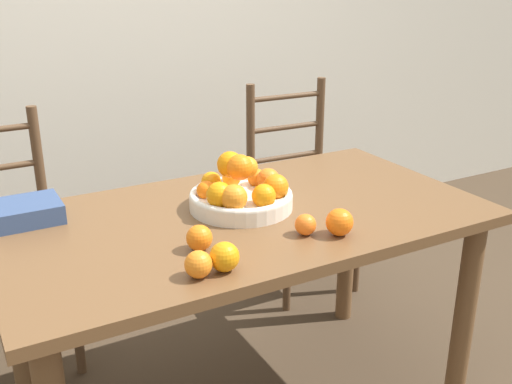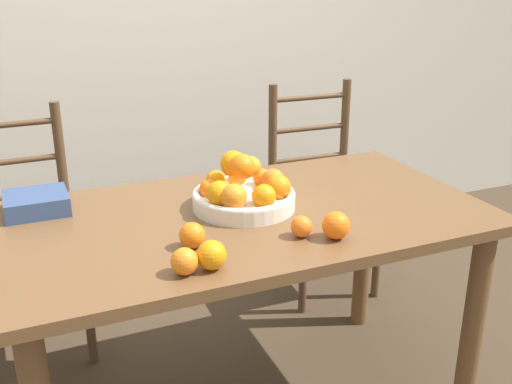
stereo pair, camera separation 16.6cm
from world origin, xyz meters
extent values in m
cube|color=beige|center=(0.00, 1.45, 1.30)|extent=(8.00, 0.06, 2.60)
cube|color=brown|center=(0.00, 0.00, 0.73)|extent=(1.50, 0.81, 0.03)
cylinder|color=brown|center=(0.67, -0.33, 0.36)|extent=(0.07, 0.07, 0.72)
cylinder|color=brown|center=(-0.67, 0.33, 0.36)|extent=(0.07, 0.07, 0.72)
cylinder|color=brown|center=(0.67, 0.33, 0.36)|extent=(0.07, 0.07, 0.72)
cylinder|color=silver|center=(0.01, 0.04, 0.77)|extent=(0.32, 0.32, 0.05)
torus|color=silver|center=(0.01, 0.04, 0.80)|extent=(0.32, 0.32, 0.02)
sphere|color=orange|center=(0.12, 0.06, 0.82)|extent=(0.07, 0.07, 0.07)
sphere|color=orange|center=(0.10, 0.10, 0.82)|extent=(0.06, 0.06, 0.06)
sphere|color=orange|center=(0.03, 0.15, 0.82)|extent=(0.06, 0.06, 0.06)
sphere|color=orange|center=(-0.05, 0.13, 0.82)|extent=(0.06, 0.06, 0.06)
sphere|color=orange|center=(-0.09, 0.08, 0.81)|extent=(0.06, 0.06, 0.06)
sphere|color=orange|center=(-0.09, -0.01, 0.83)|extent=(0.08, 0.08, 0.08)
sphere|color=orange|center=(-0.06, -0.04, 0.83)|extent=(0.08, 0.08, 0.08)
sphere|color=orange|center=(0.03, -0.07, 0.82)|extent=(0.07, 0.07, 0.07)
sphere|color=orange|center=(0.10, -0.02, 0.82)|extent=(0.08, 0.08, 0.08)
sphere|color=orange|center=(0.03, 0.04, 0.88)|extent=(0.07, 0.07, 0.07)
sphere|color=orange|center=(-0.01, 0.07, 0.89)|extent=(0.08, 0.08, 0.08)
sphere|color=orange|center=(0.00, 0.03, 0.89)|extent=(0.08, 0.08, 0.08)
sphere|color=orange|center=(-0.22, -0.31, 0.79)|extent=(0.08, 0.08, 0.08)
sphere|color=orange|center=(0.16, -0.27, 0.79)|extent=(0.08, 0.08, 0.08)
sphere|color=orange|center=(0.08, -0.23, 0.78)|extent=(0.06, 0.06, 0.06)
sphere|color=orange|center=(-0.23, -0.17, 0.79)|extent=(0.07, 0.07, 0.07)
sphere|color=orange|center=(-0.29, -0.31, 0.78)|extent=(0.07, 0.07, 0.07)
cylinder|color=#513823|center=(-0.45, 0.49, 0.22)|extent=(0.04, 0.04, 0.44)
cylinder|color=#513823|center=(-0.46, 0.85, 0.49)|extent=(0.04, 0.04, 0.97)
cube|color=#513823|center=(-0.65, 0.67, 0.46)|extent=(0.43, 0.41, 0.04)
cylinder|color=#513823|center=(-0.65, 0.85, 0.60)|extent=(0.38, 0.03, 0.02)
cylinder|color=#513823|center=(-0.65, 0.85, 0.75)|extent=(0.38, 0.03, 0.02)
cylinder|color=#513823|center=(-0.65, 0.85, 0.90)|extent=(0.38, 0.03, 0.02)
cylinder|color=#513823|center=(0.47, 0.49, 0.22)|extent=(0.04, 0.04, 0.44)
cylinder|color=#513823|center=(0.85, 0.48, 0.22)|extent=(0.04, 0.04, 0.44)
cylinder|color=#513823|center=(0.49, 0.85, 0.49)|extent=(0.04, 0.04, 0.97)
cylinder|color=#513823|center=(0.86, 0.84, 0.49)|extent=(0.04, 0.04, 0.97)
cube|color=#513823|center=(0.67, 0.67, 0.46)|extent=(0.43, 0.41, 0.04)
cylinder|color=#513823|center=(0.68, 0.85, 0.60)|extent=(0.38, 0.04, 0.02)
cylinder|color=#513823|center=(0.68, 0.85, 0.75)|extent=(0.38, 0.04, 0.02)
cylinder|color=#513823|center=(0.68, 0.85, 0.90)|extent=(0.38, 0.04, 0.02)
cube|color=#334770|center=(-0.59, 0.26, 0.78)|extent=(0.19, 0.17, 0.06)
camera|label=1|loc=(-0.79, -1.51, 1.46)|focal=42.00mm
camera|label=2|loc=(-0.64, -1.59, 1.46)|focal=42.00mm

